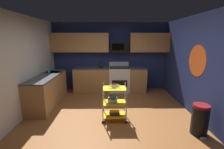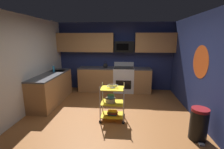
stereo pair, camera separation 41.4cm
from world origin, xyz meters
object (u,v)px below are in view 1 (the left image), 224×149
object	(u,v)px
mixing_bowl_large	(112,100)
mixing_bowl_small	(113,96)
book_stack	(114,113)
microwave	(119,47)
rolling_cart	(114,102)
fruit_bowl	(115,86)
dish_soap_bottle	(49,70)
oven_range	(119,79)
kettle	(101,66)
trash_can	(200,120)

from	to	relation	value
mixing_bowl_large	mixing_bowl_small	distance (m)	0.10
mixing_bowl_large	book_stack	world-z (taller)	mixing_bowl_large
microwave	rolling_cart	bearing A→B (deg)	-95.78
fruit_bowl	dish_soap_bottle	bearing A→B (deg)	148.21
fruit_bowl	mixing_bowl_large	size ratio (longest dim) A/B	1.08
oven_range	microwave	world-z (taller)	microwave
kettle	dish_soap_bottle	size ratio (longest dim) A/B	1.32
microwave	fruit_bowl	world-z (taller)	microwave
mixing_bowl_large	kettle	distance (m)	2.33
mixing_bowl_small	microwave	bearing A→B (deg)	83.33
dish_soap_bottle	mixing_bowl_small	bearing A→B (deg)	-32.58
rolling_cart	book_stack	size ratio (longest dim) A/B	3.49
mixing_bowl_large	dish_soap_bottle	size ratio (longest dim) A/B	1.26
book_stack	dish_soap_bottle	size ratio (longest dim) A/B	1.31
oven_range	dish_soap_bottle	xyz separation A→B (m)	(-2.29, -0.98, 0.54)
fruit_bowl	rolling_cart	bearing A→B (deg)	-75.96
mixing_bowl_small	mixing_bowl_large	bearing A→B (deg)	125.91
microwave	mixing_bowl_small	size ratio (longest dim) A/B	3.85
oven_range	mixing_bowl_large	size ratio (longest dim) A/B	4.37
oven_range	mixing_bowl_large	world-z (taller)	oven_range
rolling_cart	dish_soap_bottle	xyz separation A→B (m)	(-2.05, 1.27, 0.57)
mixing_bowl_large	dish_soap_bottle	bearing A→B (deg)	147.58
fruit_bowl	mixing_bowl_small	bearing A→B (deg)	-159.82
dish_soap_bottle	trash_can	bearing A→B (deg)	-26.45
mixing_bowl_small	dish_soap_bottle	bearing A→B (deg)	147.42
dish_soap_bottle	trash_can	distance (m)	4.34
oven_range	mixing_bowl_small	xyz separation A→B (m)	(-0.28, -2.26, 0.14)
oven_range	book_stack	size ratio (longest dim) A/B	4.20
oven_range	book_stack	bearing A→B (deg)	-96.05
book_stack	fruit_bowl	bearing A→B (deg)	116.57
mixing_bowl_small	kettle	world-z (taller)	kettle
microwave	kettle	distance (m)	0.99
rolling_cart	oven_range	bearing A→B (deg)	83.95
dish_soap_bottle	trash_can	xyz separation A→B (m)	(3.84, -1.91, -0.69)
mixing_bowl_large	book_stack	xyz separation A→B (m)	(0.05, 0.00, -0.34)
rolling_cart	kettle	size ratio (longest dim) A/B	3.47
oven_range	mixing_bowl_small	distance (m)	2.28
microwave	kettle	size ratio (longest dim) A/B	2.65
microwave	mixing_bowl_large	xyz separation A→B (m)	(-0.29, -2.35, -1.18)
dish_soap_bottle	book_stack	bearing A→B (deg)	-31.79
oven_range	trash_can	xyz separation A→B (m)	(1.55, -2.89, -0.15)
rolling_cart	trash_can	bearing A→B (deg)	-19.67
book_stack	dish_soap_bottle	world-z (taller)	dish_soap_bottle
mixing_bowl_small	trash_can	world-z (taller)	trash_can
microwave	book_stack	distance (m)	2.81
book_stack	kettle	bearing A→B (deg)	101.49
mixing_bowl_small	fruit_bowl	bearing A→B (deg)	20.18
fruit_bowl	mixing_bowl_small	distance (m)	0.26
mixing_bowl_small	rolling_cart	bearing A→B (deg)	20.18
fruit_bowl	book_stack	world-z (taller)	fruit_bowl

